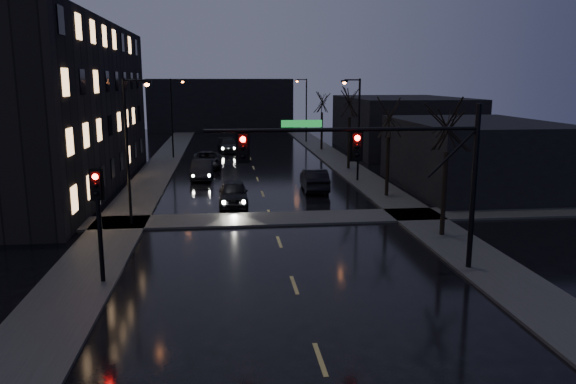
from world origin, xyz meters
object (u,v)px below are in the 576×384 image
object	(u,v)px
oncoming_car_b	(202,170)
lead_car	(314,180)
oncoming_car_a	(233,193)
oncoming_car_d	(228,145)
oncoming_car_c	(207,160)

from	to	relation	value
oncoming_car_b	lead_car	bearing A→B (deg)	-33.17
oncoming_car_a	oncoming_car_b	distance (m)	10.09
lead_car	oncoming_car_b	bearing A→B (deg)	-32.66
oncoming_car_d	oncoming_car_b	bearing A→B (deg)	-104.72
lead_car	oncoming_car_d	bearing A→B (deg)	-73.35
oncoming_car_c	oncoming_car_d	world-z (taller)	oncoming_car_c
oncoming_car_a	oncoming_car_b	xyz separation A→B (m)	(-2.33, 9.82, -0.01)
oncoming_car_a	lead_car	bearing A→B (deg)	34.79
oncoming_car_b	oncoming_car_c	distance (m)	5.99
oncoming_car_b	lead_car	xyz separation A→B (m)	(8.28, -5.71, 0.02)
oncoming_car_a	lead_car	size ratio (longest dim) A/B	0.95
oncoming_car_d	oncoming_car_c	bearing A→B (deg)	-107.56
oncoming_car_b	oncoming_car_c	bearing A→B (deg)	89.21
oncoming_car_a	oncoming_car_d	world-z (taller)	oncoming_car_a
oncoming_car_b	oncoming_car_d	distance (m)	17.28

